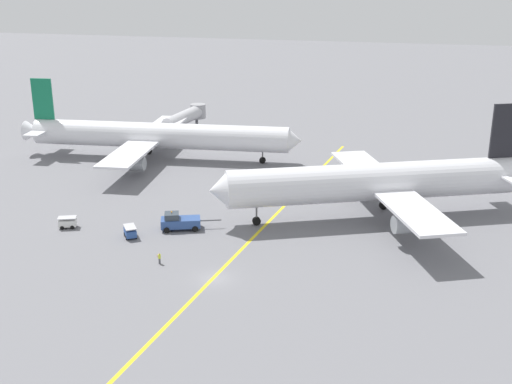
{
  "coord_description": "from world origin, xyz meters",
  "views": [
    {
      "loc": [
        23.82,
        -69.69,
        36.84
      ],
      "look_at": [
        -0.66,
        22.87,
        4.0
      ],
      "focal_mm": 44.97,
      "sensor_mm": 36.0,
      "label": 1
    }
  ],
  "objects_px": {
    "airliner_being_pushed": "(375,182)",
    "pushback_tug": "(179,221)",
    "airliner_at_gate_left": "(157,136)",
    "gse_baggage_cart_trailing": "(68,222)",
    "gse_baggage_cart_near_cluster": "(130,232)",
    "ground_crew_wing_walker_right": "(159,258)",
    "jet_bridge": "(187,116)"
  },
  "relations": [
    {
      "from": "airliner_being_pushed",
      "to": "pushback_tug",
      "type": "bearing_deg",
      "value": -156.04
    },
    {
      "from": "airliner_at_gate_left",
      "to": "jet_bridge",
      "type": "bearing_deg",
      "value": 95.98
    },
    {
      "from": "pushback_tug",
      "to": "airliner_at_gate_left",
      "type": "bearing_deg",
      "value": 117.59
    },
    {
      "from": "airliner_at_gate_left",
      "to": "pushback_tug",
      "type": "xyz_separation_m",
      "value": [
        18.37,
        -35.15,
        -3.7
      ]
    },
    {
      "from": "ground_crew_wing_walker_right",
      "to": "jet_bridge",
      "type": "height_order",
      "value": "jet_bridge"
    },
    {
      "from": "pushback_tug",
      "to": "airliner_being_pushed",
      "type": "bearing_deg",
      "value": 23.96
    },
    {
      "from": "airliner_at_gate_left",
      "to": "gse_baggage_cart_trailing",
      "type": "xyz_separation_m",
      "value": [
        1.66,
        -38.96,
        -4.09
      ]
    },
    {
      "from": "airliner_at_gate_left",
      "to": "gse_baggage_cart_trailing",
      "type": "relative_size",
      "value": 18.91
    },
    {
      "from": "airliner_at_gate_left",
      "to": "gse_baggage_cart_near_cluster",
      "type": "relative_size",
      "value": 18.8
    },
    {
      "from": "gse_baggage_cart_near_cluster",
      "to": "gse_baggage_cart_trailing",
      "type": "bearing_deg",
      "value": 174.81
    },
    {
      "from": "airliner_at_gate_left",
      "to": "airliner_being_pushed",
      "type": "bearing_deg",
      "value": -26.13
    },
    {
      "from": "airliner_being_pushed",
      "to": "ground_crew_wing_walker_right",
      "type": "xyz_separation_m",
      "value": [
        -26.08,
        -24.57,
        -5.08
      ]
    },
    {
      "from": "airliner_being_pushed",
      "to": "pushback_tug",
      "type": "distance_m",
      "value": 30.94
    },
    {
      "from": "airliner_at_gate_left",
      "to": "gse_baggage_cart_near_cluster",
      "type": "xyz_separation_m",
      "value": [
        12.51,
        -39.95,
        -4.09
      ]
    },
    {
      "from": "airliner_at_gate_left",
      "to": "pushback_tug",
      "type": "height_order",
      "value": "airliner_at_gate_left"
    },
    {
      "from": "airliner_being_pushed",
      "to": "gse_baggage_cart_trailing",
      "type": "relative_size",
      "value": 15.67
    },
    {
      "from": "pushback_tug",
      "to": "gse_baggage_cart_trailing",
      "type": "height_order",
      "value": "pushback_tug"
    },
    {
      "from": "pushback_tug",
      "to": "ground_crew_wing_walker_right",
      "type": "distance_m",
      "value": 12.3
    },
    {
      "from": "gse_baggage_cart_near_cluster",
      "to": "jet_bridge",
      "type": "relative_size",
      "value": 0.17
    },
    {
      "from": "pushback_tug",
      "to": "gse_baggage_cart_trailing",
      "type": "bearing_deg",
      "value": -167.16
    },
    {
      "from": "airliner_at_gate_left",
      "to": "pushback_tug",
      "type": "relative_size",
      "value": 6.55
    },
    {
      "from": "ground_crew_wing_walker_right",
      "to": "airliner_being_pushed",
      "type": "bearing_deg",
      "value": 43.29
    },
    {
      "from": "gse_baggage_cart_trailing",
      "to": "jet_bridge",
      "type": "relative_size",
      "value": 0.17
    },
    {
      "from": "airliner_being_pushed",
      "to": "jet_bridge",
      "type": "bearing_deg",
      "value": 136.41
    },
    {
      "from": "airliner_at_gate_left",
      "to": "gse_baggage_cart_trailing",
      "type": "height_order",
      "value": "airliner_at_gate_left"
    },
    {
      "from": "airliner_at_gate_left",
      "to": "airliner_being_pushed",
      "type": "height_order",
      "value": "airliner_being_pushed"
    },
    {
      "from": "gse_baggage_cart_trailing",
      "to": "airliner_being_pushed",
      "type": "bearing_deg",
      "value": 19.97
    },
    {
      "from": "pushback_tug",
      "to": "ground_crew_wing_walker_right",
      "type": "xyz_separation_m",
      "value": [
        1.87,
        -12.15,
        -0.43
      ]
    },
    {
      "from": "airliner_being_pushed",
      "to": "gse_baggage_cart_near_cluster",
      "type": "distance_m",
      "value": 38.28
    },
    {
      "from": "gse_baggage_cart_near_cluster",
      "to": "ground_crew_wing_walker_right",
      "type": "relative_size",
      "value": 1.98
    },
    {
      "from": "airliner_at_gate_left",
      "to": "jet_bridge",
      "type": "xyz_separation_m",
      "value": [
        -2.49,
        23.74,
        -0.99
      ]
    },
    {
      "from": "airliner_at_gate_left",
      "to": "jet_bridge",
      "type": "height_order",
      "value": "airliner_at_gate_left"
    }
  ]
}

